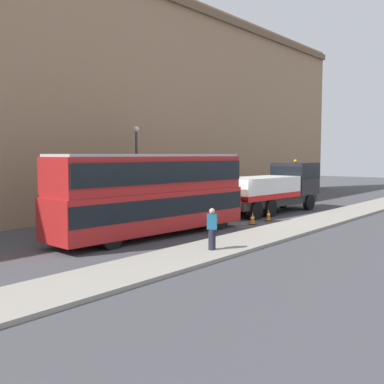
% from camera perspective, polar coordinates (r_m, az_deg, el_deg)
% --- Properties ---
extents(ground_plane, '(120.00, 120.00, 0.00)m').
position_cam_1_polar(ground_plane, '(27.55, 4.54, -3.74)').
color(ground_plane, '#424247').
extents(near_kerb, '(60.00, 2.80, 0.15)m').
position_cam_1_polar(near_kerb, '(25.41, 12.37, -4.38)').
color(near_kerb, gray).
rests_on(near_kerb, ground_plane).
extents(building_facade, '(60.00, 1.50, 16.00)m').
position_cam_1_polar(building_facade, '(32.73, -7.20, 11.74)').
color(building_facade, '#9E7A5B').
rests_on(building_facade, ground_plane).
extents(recovery_tow_truck, '(10.22, 3.26, 3.67)m').
position_cam_1_polar(recovery_tow_truck, '(32.33, 10.24, 0.59)').
color(recovery_tow_truck, '#2D2D2D').
rests_on(recovery_tow_truck, ground_plane).
extents(double_decker_bus, '(11.16, 3.31, 4.06)m').
position_cam_1_polar(double_decker_bus, '(22.54, -4.96, 0.09)').
color(double_decker_bus, '#AD1E1E').
rests_on(double_decker_bus, ground_plane).
extents(pedestrian_onlooker, '(0.43, 0.48, 1.71)m').
position_cam_1_polar(pedestrian_onlooker, '(18.73, 2.51, -4.69)').
color(pedestrian_onlooker, '#232333').
rests_on(pedestrian_onlooker, near_kerb).
extents(traffic_cone_near_bus, '(0.36, 0.36, 0.72)m').
position_cam_1_polar(traffic_cone_near_bus, '(23.41, 2.47, -4.39)').
color(traffic_cone_near_bus, orange).
rests_on(traffic_cone_near_bus, ground_plane).
extents(traffic_cone_midway, '(0.36, 0.36, 0.72)m').
position_cam_1_polar(traffic_cone_midway, '(26.67, 7.54, -3.31)').
color(traffic_cone_midway, orange).
rests_on(traffic_cone_midway, ground_plane).
extents(traffic_cone_near_truck, '(0.36, 0.36, 0.72)m').
position_cam_1_polar(traffic_cone_near_truck, '(28.27, 9.50, -2.88)').
color(traffic_cone_near_truck, orange).
rests_on(traffic_cone_near_truck, ground_plane).
extents(street_lamp, '(0.36, 0.36, 5.83)m').
position_cam_1_polar(street_lamp, '(29.56, -6.91, 3.57)').
color(street_lamp, '#38383D').
rests_on(street_lamp, ground_plane).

